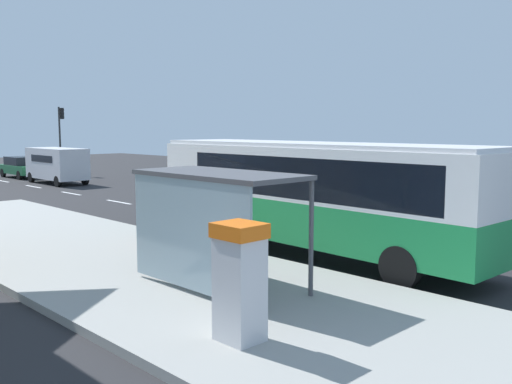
% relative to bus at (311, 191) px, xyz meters
% --- Properties ---
extents(ground_plane, '(56.00, 92.00, 0.04)m').
position_rel_bus_xyz_m(ground_plane, '(1.71, 13.84, -1.86)').
color(ground_plane, '#262628').
extents(sidewalk_platform, '(6.20, 30.00, 0.18)m').
position_rel_bus_xyz_m(sidewalk_platform, '(-4.69, 1.84, -1.75)').
color(sidewalk_platform, '#999993').
rests_on(sidewalk_platform, ground).
extents(lane_stripe_seg_1, '(0.16, 2.20, 0.01)m').
position_rel_bus_xyz_m(lane_stripe_seg_1, '(1.96, -1.16, -1.84)').
color(lane_stripe_seg_1, silver).
rests_on(lane_stripe_seg_1, ground).
extents(lane_stripe_seg_2, '(0.16, 2.20, 0.01)m').
position_rel_bus_xyz_m(lane_stripe_seg_2, '(1.96, 3.84, -1.84)').
color(lane_stripe_seg_2, silver).
rests_on(lane_stripe_seg_2, ground).
extents(lane_stripe_seg_3, '(0.16, 2.20, 0.01)m').
position_rel_bus_xyz_m(lane_stripe_seg_3, '(1.96, 8.84, -1.84)').
color(lane_stripe_seg_3, silver).
rests_on(lane_stripe_seg_3, ground).
extents(lane_stripe_seg_4, '(0.16, 2.20, 0.01)m').
position_rel_bus_xyz_m(lane_stripe_seg_4, '(1.96, 13.84, -1.84)').
color(lane_stripe_seg_4, silver).
rests_on(lane_stripe_seg_4, ground).
extents(lane_stripe_seg_5, '(0.16, 2.20, 0.01)m').
position_rel_bus_xyz_m(lane_stripe_seg_5, '(1.96, 18.84, -1.84)').
color(lane_stripe_seg_5, silver).
rests_on(lane_stripe_seg_5, ground).
extents(lane_stripe_seg_6, '(0.16, 2.20, 0.01)m').
position_rel_bus_xyz_m(lane_stripe_seg_6, '(1.96, 23.84, -1.84)').
color(lane_stripe_seg_6, silver).
rests_on(lane_stripe_seg_6, ground).
extents(lane_stripe_seg_7, '(0.16, 2.20, 0.01)m').
position_rel_bus_xyz_m(lane_stripe_seg_7, '(1.96, 28.84, -1.84)').
color(lane_stripe_seg_7, silver).
rests_on(lane_stripe_seg_7, ground).
extents(bus, '(2.91, 11.09, 3.21)m').
position_rel_bus_xyz_m(bus, '(0.00, 0.00, 0.00)').
color(bus, '#1E8C47').
rests_on(bus, ground).
extents(white_van, '(2.07, 5.22, 2.30)m').
position_rel_bus_xyz_m(white_van, '(3.91, 24.66, -0.50)').
color(white_van, silver).
rests_on(white_van, ground).
extents(sedan_near, '(1.84, 4.40, 1.52)m').
position_rel_bus_xyz_m(sedan_near, '(4.01, 30.61, -1.05)').
color(sedan_near, '#195933').
rests_on(sedan_near, ground).
extents(ticket_machine, '(0.66, 0.76, 1.94)m').
position_rel_bus_xyz_m(ticket_machine, '(-6.24, -3.73, -0.67)').
color(ticket_machine, silver).
rests_on(ticket_machine, sidewalk_platform).
extents(recycling_bin_orange, '(0.52, 0.52, 0.95)m').
position_rel_bus_xyz_m(recycling_bin_orange, '(-2.49, 2.68, -1.19)').
color(recycling_bin_orange, orange).
rests_on(recycling_bin_orange, sidewalk_platform).
extents(recycling_bin_red, '(0.52, 0.52, 0.95)m').
position_rel_bus_xyz_m(recycling_bin_red, '(-2.49, 3.38, -1.19)').
color(recycling_bin_red, red).
rests_on(recycling_bin_red, sidewalk_platform).
extents(traffic_light_near_side, '(0.49, 0.28, 5.18)m').
position_rel_bus_xyz_m(traffic_light_near_side, '(7.21, 30.89, 1.59)').
color(traffic_light_near_side, '#2D2D2D').
rests_on(traffic_light_near_side, ground).
extents(bus_shelter, '(1.80, 4.00, 2.50)m').
position_rel_bus_xyz_m(bus_shelter, '(-4.70, -1.06, 0.25)').
color(bus_shelter, '#4C4C51').
rests_on(bus_shelter, sidewalk_platform).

